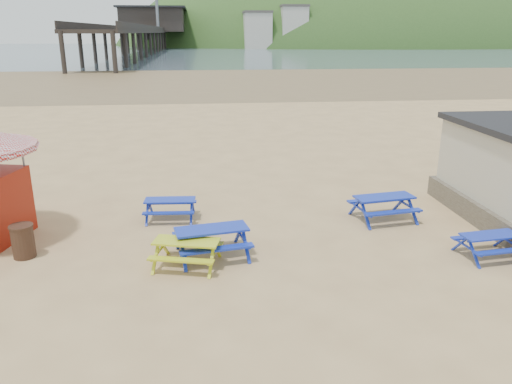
{
  "coord_description": "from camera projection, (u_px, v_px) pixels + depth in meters",
  "views": [
    {
      "loc": [
        -1.77,
        -13.73,
        5.93
      ],
      "look_at": [
        -0.09,
        1.5,
        1.0
      ],
      "focal_mm": 35.0,
      "sensor_mm": 36.0,
      "label": 1
    }
  ],
  "objects": [
    {
      "name": "ground",
      "position": [
        264.0,
        239.0,
        14.99
      ],
      "size": [
        400.0,
        400.0,
        0.0
      ],
      "primitive_type": "plane",
      "color": "tan",
      "rests_on": "ground"
    },
    {
      "name": "picnic_table_blue_a",
      "position": [
        170.0,
        209.0,
        16.47
      ],
      "size": [
        1.73,
        1.43,
        0.69
      ],
      "rotation": [
        0.0,
        0.0,
        -0.06
      ],
      "color": "#171BAD",
      "rests_on": "ground"
    },
    {
      "name": "picnic_table_blue_e",
      "position": [
        489.0,
        246.0,
        13.69
      ],
      "size": [
        1.71,
        1.44,
        0.66
      ],
      "rotation": [
        0.0,
        0.0,
        0.11
      ],
      "color": "#171BAD",
      "rests_on": "ground"
    },
    {
      "name": "picnic_table_blue_d",
      "position": [
        212.0,
        242.0,
        13.71
      ],
      "size": [
        2.23,
        1.92,
        0.83
      ],
      "rotation": [
        0.0,
        0.0,
        0.18
      ],
      "color": "#171BAD",
      "rests_on": "ground"
    },
    {
      "name": "wet_sand",
      "position": [
        213.0,
        78.0,
        67.04
      ],
      "size": [
        400.0,
        400.0,
        0.0
      ],
      "primitive_type": "plane",
      "color": "olive",
      "rests_on": "ground"
    },
    {
      "name": "picnic_table_blue_b",
      "position": [
        383.0,
        208.0,
        16.41
      ],
      "size": [
        2.15,
        1.83,
        0.81
      ],
      "rotation": [
        0.0,
        0.0,
        0.15
      ],
      "color": "#171BAD",
      "rests_on": "ground"
    },
    {
      "name": "litter_bin",
      "position": [
        23.0,
        241.0,
        13.64
      ],
      "size": [
        0.64,
        0.64,
        0.94
      ],
      "color": "#3E271B",
      "rests_on": "ground"
    },
    {
      "name": "picnic_table_yellow",
      "position": [
        187.0,
        253.0,
        13.17
      ],
      "size": [
        2.0,
        1.76,
        0.72
      ],
      "rotation": [
        0.0,
        0.0,
        -0.25
      ],
      "color": "#CFC80B",
      "rests_on": "ground"
    },
    {
      "name": "headland_town",
      "position": [
        387.0,
        66.0,
        244.78
      ],
      "size": [
        264.0,
        144.0,
        108.0
      ],
      "color": "#2D4C1E",
      "rests_on": "ground"
    },
    {
      "name": "sea",
      "position": [
        204.0,
        50.0,
        175.85
      ],
      "size": [
        400.0,
        400.0,
        0.0
      ],
      "primitive_type": "plane",
      "color": "#4B5E6B",
      "rests_on": "ground"
    },
    {
      "name": "pier",
      "position": [
        153.0,
        33.0,
        180.08
      ],
      "size": [
        24.0,
        220.0,
        39.29
      ],
      "color": "black",
      "rests_on": "ground"
    }
  ]
}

